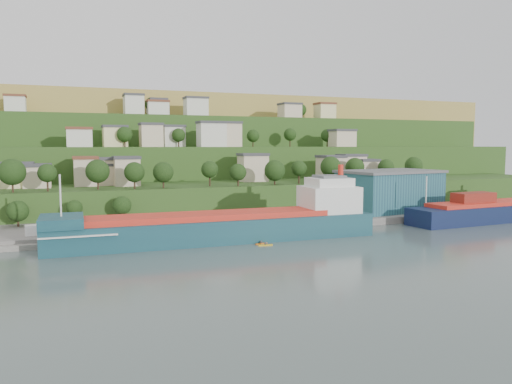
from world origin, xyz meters
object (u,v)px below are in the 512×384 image
cargo_ship_far (507,211)px  warehouse (390,190)px  caravan (41,231)px  kayak_orange (261,243)px  cargo_ship_near (228,227)px

cargo_ship_far → warehouse: 35.04m
caravan → kayak_orange: caravan is taller
cargo_ship_far → warehouse: cargo_ship_far is taller
cargo_ship_near → caravan: (-41.38, 12.68, -0.41)m
cargo_ship_near → cargo_ship_far: cargo_ship_near is taller
cargo_ship_far → kayak_orange: cargo_ship_far is taller
warehouse → cargo_ship_far: bearing=-40.5°
cargo_ship_far → warehouse: (-29.14, 18.62, 5.67)m
warehouse → kayak_orange: 60.89m
cargo_ship_near → cargo_ship_far: 89.22m
cargo_ship_near → caravan: cargo_ship_near is taller
cargo_ship_near → kayak_orange: cargo_ship_near is taller
cargo_ship_near → warehouse: 63.41m
cargo_ship_near → kayak_orange: size_ratio=25.07×
caravan → cargo_ship_near: bearing=-21.8°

